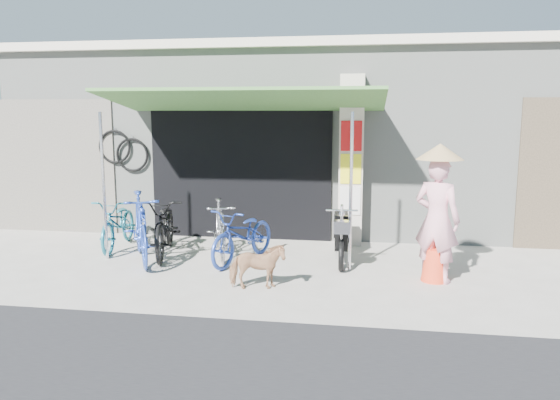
% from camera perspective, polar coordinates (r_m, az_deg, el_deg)
% --- Properties ---
extents(ground, '(80.00, 80.00, 0.00)m').
position_cam_1_polar(ground, '(7.73, 0.30, -8.54)').
color(ground, '#AEA89D').
rests_on(ground, ground).
extents(bicycle_shop, '(12.30, 5.30, 3.66)m').
position_cam_1_polar(bicycle_shop, '(12.44, 3.89, 6.74)').
color(bicycle_shop, '#949891').
rests_on(bicycle_shop, ground).
extents(shop_pillar, '(0.42, 0.44, 3.00)m').
position_cam_1_polar(shop_pillar, '(9.77, 7.46, 4.06)').
color(shop_pillar, beige).
rests_on(shop_pillar, ground).
extents(awning, '(4.60, 1.88, 2.72)m').
position_cam_1_polar(awning, '(9.14, -3.80, 10.15)').
color(awning, '#3D6F32').
rests_on(awning, ground).
extents(neighbour_left, '(2.60, 0.06, 2.60)m').
position_cam_1_polar(neighbour_left, '(11.66, -22.68, 3.27)').
color(neighbour_left, '#6B665B').
rests_on(neighbour_left, ground).
extents(bike_teal, '(0.82, 1.76, 0.89)m').
position_cam_1_polar(bike_teal, '(9.90, -16.48, -2.33)').
color(bike_teal, '#1B697C').
rests_on(bike_teal, ground).
extents(bike_blue, '(1.31, 1.86, 1.10)m').
position_cam_1_polar(bike_blue, '(8.90, -14.35, -2.81)').
color(bike_blue, '#213D9A').
rests_on(bike_blue, ground).
extents(bike_black, '(1.08, 1.98, 0.99)m').
position_cam_1_polar(bike_black, '(9.23, -11.88, -2.66)').
color(bike_black, black).
rests_on(bike_black, ground).
extents(bike_silver, '(0.94, 1.64, 0.95)m').
position_cam_1_polar(bike_silver, '(8.92, -6.28, -3.05)').
color(bike_silver, '#A4A3A8').
rests_on(bike_silver, ground).
extents(bike_navy, '(1.12, 1.77, 0.88)m').
position_cam_1_polar(bike_navy, '(8.65, -3.83, -3.64)').
color(bike_navy, '#213B98').
rests_on(bike_navy, ground).
extents(street_dog, '(0.80, 0.49, 0.63)m').
position_cam_1_polar(street_dog, '(7.34, -2.42, -6.94)').
color(street_dog, tan).
rests_on(street_dog, ground).
extents(moped, '(0.47, 1.66, 0.94)m').
position_cam_1_polar(moped, '(8.78, 6.39, -3.57)').
color(moped, black).
rests_on(moped, ground).
extents(nun, '(0.76, 0.67, 1.93)m').
position_cam_1_polar(nun, '(7.85, 16.11, -1.52)').
color(nun, pink).
rests_on(nun, ground).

